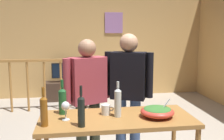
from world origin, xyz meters
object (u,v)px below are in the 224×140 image
Objects in this scene: framed_picture at (114,23)px; stair_railing at (54,79)px; salad_bowl at (157,111)px; wine_bottle_green at (62,100)px; wine_glass at (66,107)px; person_standing_right at (128,87)px; wine_bottle_amber at (44,110)px; mug_white at (106,110)px; person_standing_left at (88,92)px; wine_bottle_dark at (81,110)px; wine_bottle_clear at (118,102)px; tv_console at (65,91)px; serving_table at (117,125)px; flat_screen_tv at (64,71)px.

framed_picture reaches higher than stair_railing.
salad_bowl is 0.95m from wine_bottle_green.
wine_glass is 0.98m from person_standing_right.
wine_bottle_amber is 2.81× the size of mug_white.
person_standing_left reaches higher than wine_glass.
wine_bottle_green reaches higher than mug_white.
wine_bottle_amber is at bearing -114.86° from wine_bottle_green.
wine_bottle_dark is at bearing -65.15° from wine_bottle_green.
framed_picture is 4.05m from wine_bottle_green.
person_standing_right is (0.24, 0.62, 0.00)m from wine_bottle_clear.
wine_bottle_amber is at bearing -107.00° from framed_picture.
tv_console is (-1.21, -0.29, -1.60)m from framed_picture.
tv_console is at bearing 89.35° from wine_bottle_amber.
wine_glass is at bearing -178.78° from serving_table.
flat_screen_tv is 3.19× the size of wine_glass.
tv_console is at bearing 105.42° from salad_bowl.
mug_white is at bearing 163.83° from salad_bowl.
wine_bottle_amber and wine_bottle_green have the same top height.
wine_glass is 1.44× the size of mug_white.
flat_screen_tv is at bearing -90.00° from tv_console.
wine_bottle_green reaches higher than flat_screen_tv.
salad_bowl is 0.22× the size of person_standing_left.
person_standing_left is at bearing 83.15° from wine_bottle_dark.
wine_bottle_dark is (0.33, -0.06, 0.00)m from wine_bottle_amber.
wine_bottle_amber is (-1.07, -0.10, 0.09)m from salad_bowl.
flat_screen_tv is 1.64× the size of wine_bottle_clear.
wine_bottle_green is at bearing -88.28° from tv_console.
serving_table is 8.32× the size of wine_glass.
serving_table is at bearing -18.72° from wine_bottle_green.
salad_bowl is 0.51m from mug_white.
salad_bowl reaches higher than flat_screen_tv.
wine_bottle_dark reaches higher than stair_railing.
flat_screen_tv is (0.00, -0.03, 0.48)m from tv_console.
wine_bottle_green is 0.90m from person_standing_right.
wine_bottle_amber is 0.35m from wine_bottle_green.
serving_table is 0.47m from wine_bottle_dark.
wine_glass is at bearing -87.80° from flat_screen_tv.
framed_picture is at bearing 74.91° from wine_glass.
tv_console is 3.79m from wine_bottle_clear.
serving_table is 0.98× the size of person_standing_left.
wine_glass is 0.23m from wine_bottle_amber.
person_standing_left is at bearing 106.18° from mug_white.
flat_screen_tv reaches higher than serving_table.
serving_table is (0.63, -3.65, 0.01)m from flat_screen_tv.
salad_bowl and wine_glass have the same top height.
person_standing_left is at bearing -82.84° from tv_console.
wine_bottle_clear is (-0.38, 0.06, 0.09)m from salad_bowl.
wine_bottle_amber reaches higher than salad_bowl.
person_standing_right is at bearing -73.90° from tv_console.
wine_bottle_clear is (0.50, 0.02, 0.02)m from wine_glass.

